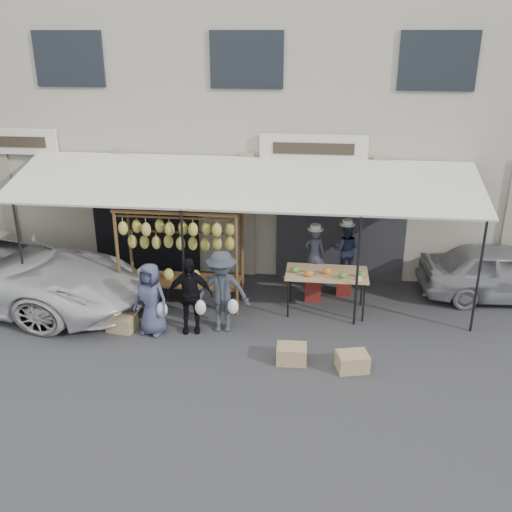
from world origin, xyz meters
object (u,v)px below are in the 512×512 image
Objects in this scene: customer_left at (151,299)px; customer_right at (222,292)px; banana_rack at (180,237)px; crate_far at (122,323)px; sedan at (504,272)px; vendor_right at (346,250)px; crate_near_a at (292,354)px; vendor_left at (314,254)px; produce_table at (327,274)px; customer_mid at (189,295)px; crate_near_b at (352,362)px.

customer_right is (1.34, 0.29, 0.10)m from customer_left.
banana_rack reaches higher than crate_far.
crate_far is 0.15× the size of sedan.
vendor_right reaches higher than crate_near_a.
vendor_left is at bearing 83.42° from crate_near_a.
vendor_right is 3.53m from sedan.
vendor_left is at bearing 45.91° from customer_left.
banana_rack is 2.11m from crate_far.
vendor_right is (0.40, 0.97, 0.20)m from produce_table.
customer_mid is at bearing -68.61° from banana_rack.
crate_near_b is at bearing -11.32° from crate_far.
crate_near_a is (-0.30, -2.65, -0.93)m from vendor_left.
banana_rack is 1.45m from customer_mid.
vendor_right is 0.79× the size of customer_mid.
crate_near_b is 1.01× the size of crate_far.
crate_near_a is at bearing -12.74° from crate_far.
vendor_right is 0.73× the size of customer_right.
sedan is at bearing 16.72° from produce_table.
vendor_right is 2.29× the size of crate_near_b.
produce_table is 1.01× the size of customer_right.
crate_near_a is at bearing 77.34° from vendor_right.
sedan is at bearing 35.87° from crate_near_a.
vendor_right reaches higher than customer_mid.
sedan is (5.92, 2.21, -0.22)m from customer_right.
crate_near_a is 5.55m from sedan.
crate_near_b is (3.14, -1.04, -0.61)m from customer_mid.
customer_mid is at bearing 32.81° from vendor_left.
vendor_right is at bearing 67.35° from produce_table.
crate_far is (-0.93, -1.27, -1.41)m from banana_rack.
produce_table is 1.39× the size of vendor_right.
customer_mid reaches higher than crate_far.
banana_rack reaches higher than crate_near_a.
crate_near_a is (2.07, -0.92, -0.61)m from customer_mid.
vendor_left is at bearing 26.52° from crate_far.
customer_left is at bearing -3.43° from crate_far.
produce_table is at bearing 0.47° from banana_rack.
customer_right is (-2.43, -2.01, -0.23)m from vendor_right.
vendor_left is 2.39m from customer_right.
banana_rack is 1.68× the size of customer_mid.
vendor_right is 5.05m from crate_far.
vendor_right is at bearing 45.60° from customer_left.
customer_mid is (0.44, -1.12, -0.80)m from banana_rack.
crate_near_a is (2.51, -2.04, -1.41)m from banana_rack.
crate_near_a reaches higher than crate_far.
produce_table is 1.44× the size of vendor_left.
vendor_right is at bearing 24.89° from customer_mid.
customer_right reaches higher than customer_mid.
produce_table is 4.28m from crate_far.
customer_mid is 0.42× the size of sedan.
customer_right is at bearing 39.54° from vendor_left.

